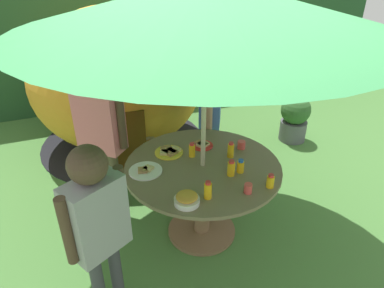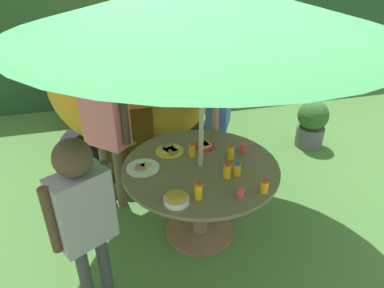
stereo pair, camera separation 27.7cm
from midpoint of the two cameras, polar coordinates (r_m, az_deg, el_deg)
The scene contains 22 objects.
ground_plane at distance 3.15m, azimuth -1.02°, elevation -14.27°, with size 10.00×10.00×0.02m, color #477A38.
hedge_backdrop at distance 5.74m, azimuth -13.57°, elevation 15.36°, with size 9.00×0.70×1.68m, color #234C28.
garden_table at distance 2.81m, azimuth -1.12°, elevation -6.68°, with size 1.22×1.22×0.69m.
patio_umbrella at distance 2.29m, azimuth -1.47°, elevation 21.91°, with size 2.46×2.46×2.02m.
wooden_chair at distance 3.74m, azimuth -14.48°, elevation 2.97°, with size 0.65×0.60×0.98m.
dome_tent at distance 4.24m, azimuth -13.95°, elevation 10.06°, with size 2.41×2.41×1.64m.
potted_plant at distance 4.51m, azimuth 14.76°, elevation 4.16°, with size 0.37×0.37×0.59m.
child_in_blue_shirt at distance 3.38m, azimuth 0.69°, elevation 7.06°, with size 0.34×0.42×1.37m.
child_in_pink_shirt at distance 3.02m, azimuth -17.45°, elevation 3.67°, with size 0.42×0.40×1.44m.
child_in_grey_shirt at distance 2.14m, azimuth -19.02°, elevation -11.36°, with size 0.39×0.32×1.29m.
snack_bowl at distance 2.32m, azimuth -4.32°, elevation -9.08°, with size 0.17×0.17×0.08m.
plate_center_back at distance 2.67m, azimuth -10.57°, elevation -4.38°, with size 0.25×0.25×0.03m.
plate_far_right at distance 2.95m, azimuth -1.01°, elevation -0.19°, with size 0.18×0.18×0.03m.
plate_center_front at distance 2.87m, azimuth -6.52°, elevation -1.33°, with size 0.23×0.23×0.03m.
juice_bottle_near_left at distance 2.61m, azimuth 4.94°, elevation -3.75°, with size 0.05×0.05×0.11m.
juice_bottle_near_right at distance 2.34m, azimuth -0.80°, elevation -7.70°, with size 0.05×0.05×0.13m.
juice_bottle_far_left at distance 2.48m, azimuth 9.58°, elevation -6.12°, with size 0.05×0.05×0.11m.
juice_bottle_mid_left at distance 2.79m, azimuth 3.53°, elevation -1.08°, with size 0.05×0.05×0.13m.
juice_bottle_mid_right at distance 2.57m, azimuth 3.35°, elevation -4.10°, with size 0.06×0.06×0.13m.
juice_bottle_front_edge at distance 2.79m, azimuth -2.84°, elevation -1.10°, with size 0.05×0.05×0.12m.
cup_near at distance 2.92m, azimuth 5.41°, elevation -0.21°, with size 0.06×0.06×0.07m, color #E04C47.
cup_far at distance 2.42m, azimuth 5.91°, elevation -7.34°, with size 0.06×0.06×0.07m, color #E04C47.
Camera 1 is at (-0.91, -2.09, 2.17)m, focal length 32.64 mm.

